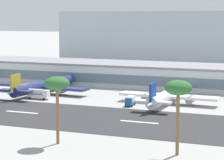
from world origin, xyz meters
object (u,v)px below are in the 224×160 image
Objects in this scene: service_fuel_truck_0 at (39,94)px; palm_tree_2 at (57,85)px; airliner_gold_tail_gate_1 at (41,86)px; service_box_truck_1 at (130,101)px; distant_hotel_block at (168,38)px; terminal_building at (135,74)px; airliner_navy_tail_gate_2 at (168,95)px; palm_tree_0 at (178,90)px.

palm_tree_2 reaches higher than service_fuel_truck_0.
airliner_gold_tail_gate_1 reaches higher than service_box_truck_1.
terminal_building is at bearing -84.20° from distant_hotel_block.
airliner_navy_tail_gate_2 is 2.72× the size of palm_tree_0.
airliner_navy_tail_gate_2 is at bearing -57.14° from terminal_building.
service_fuel_truck_0 is at bearing -151.49° from airliner_gold_tail_gate_1.
service_fuel_truck_0 is at bearing -95.12° from service_box_truck_1.
terminal_building is 114.21m from palm_tree_0.
airliner_navy_tail_gate_2 is (36.52, -135.62, -14.00)m from distant_hotel_block.
service_fuel_truck_0 is (-48.56, -8.11, -1.12)m from airliner_navy_tail_gate_2.
distant_hotel_block is 22.43× the size of service_box_truck_1.
palm_tree_0 is (67.58, -54.16, 13.09)m from service_fuel_truck_0.
palm_tree_0 reaches higher than service_box_truck_1.
palm_tree_2 is (42.78, -67.05, 11.62)m from airliner_gold_tail_gate_1.
palm_tree_2 reaches higher than service_box_truck_1.
palm_tree_0 reaches higher than airliner_gold_tail_gate_1.
service_fuel_truck_0 is at bearing 141.29° from palm_tree_0.
service_box_truck_1 is at bearing -101.70° from airliner_gold_tail_gate_1.
service_fuel_truck_0 is 1.38× the size of service_box_truck_1.
airliner_navy_tail_gate_2 is at bearing -74.93° from distant_hotel_block.
service_box_truck_1 is at bearing 90.33° from palm_tree_2.
airliner_gold_tail_gate_1 is 2.79× the size of palm_tree_2.
terminal_building reaches higher than airliner_gold_tail_gate_1.
service_box_truck_1 is at bearing 119.44° from palm_tree_0.
airliner_gold_tail_gate_1 is 2.72× the size of palm_tree_0.
airliner_navy_tail_gate_2 is (26.98, -41.77, -1.89)m from terminal_building.
palm_tree_0 is (72.96, -65.91, 11.98)m from airliner_gold_tail_gate_1.
palm_tree_2 is at bearing -143.55° from airliner_gold_tail_gate_1.
terminal_building is 9.07× the size of palm_tree_0.
airliner_gold_tail_gate_1 is 7.65× the size of service_box_truck_1.
airliner_navy_tail_gate_2 is 2.79× the size of palm_tree_2.
palm_tree_2 reaches higher than airliner_navy_tail_gate_2.
palm_tree_2 is (37.40, -55.31, 12.73)m from service_fuel_truck_0.
terminal_building is 18.41× the size of service_fuel_truck_0.
service_box_truck_1 is 63.47m from palm_tree_0.
distant_hotel_block is at bearing 16.59° from airliner_navy_tail_gate_2.
palm_tree_0 is 30.20m from palm_tree_2.
palm_tree_0 reaches higher than airliner_navy_tail_gate_2.
distant_hotel_block is 8.19× the size of palm_tree_2.
service_fuel_truck_0 is 0.50× the size of palm_tree_2.
palm_tree_0 reaches higher than palm_tree_2.
distant_hotel_block is 141.15m from airliner_navy_tail_gate_2.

